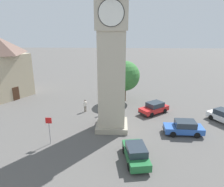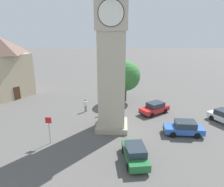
{
  "view_description": "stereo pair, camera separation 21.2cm",
  "coord_description": "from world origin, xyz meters",
  "px_view_note": "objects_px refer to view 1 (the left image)",
  "views": [
    {
      "loc": [
        1.09,
        -21.71,
        11.0
      ],
      "look_at": [
        0.0,
        0.0,
        4.13
      ],
      "focal_mm": 33.37,
      "sensor_mm": 36.0,
      "label": 1
    },
    {
      "loc": [
        1.3,
        -21.7,
        11.0
      ],
      "look_at": [
        0.0,
        0.0,
        4.13
      ],
      "focal_mm": 33.37,
      "sensor_mm": 36.0,
      "label": 2
    }
  ],
  "objects_px": {
    "lamp_post": "(116,86)",
    "road_sign": "(49,126)",
    "tree": "(125,76)",
    "car_white_side": "(154,108)",
    "pedestrian": "(85,105)",
    "car_silver_kerb": "(184,127)",
    "car_red_corner": "(136,153)",
    "building_terrace_right": "(1,67)",
    "clock_tower": "(112,23)"
  },
  "relations": [
    {
      "from": "building_terrace_right",
      "to": "road_sign",
      "type": "bearing_deg",
      "value": -48.74
    },
    {
      "from": "car_silver_kerb",
      "to": "building_terrace_right",
      "type": "distance_m",
      "value": 29.03
    },
    {
      "from": "clock_tower",
      "to": "car_silver_kerb",
      "type": "distance_m",
      "value": 13.3
    },
    {
      "from": "car_white_side",
      "to": "building_terrace_right",
      "type": "xyz_separation_m",
      "value": [
        -23.9,
        5.94,
        4.26
      ]
    },
    {
      "from": "clock_tower",
      "to": "lamp_post",
      "type": "relative_size",
      "value": 4.02
    },
    {
      "from": "pedestrian",
      "to": "building_terrace_right",
      "type": "height_order",
      "value": "building_terrace_right"
    },
    {
      "from": "car_silver_kerb",
      "to": "car_red_corner",
      "type": "xyz_separation_m",
      "value": [
        -5.46,
        -5.07,
        0.0
      ]
    },
    {
      "from": "pedestrian",
      "to": "road_sign",
      "type": "bearing_deg",
      "value": -103.55
    },
    {
      "from": "building_terrace_right",
      "to": "pedestrian",
      "type": "bearing_deg",
      "value": -21.97
    },
    {
      "from": "pedestrian",
      "to": "road_sign",
      "type": "height_order",
      "value": "road_sign"
    },
    {
      "from": "clock_tower",
      "to": "car_red_corner",
      "type": "relative_size",
      "value": 4.52
    },
    {
      "from": "road_sign",
      "to": "car_red_corner",
      "type": "bearing_deg",
      "value": -16.27
    },
    {
      "from": "lamp_post",
      "to": "road_sign",
      "type": "xyz_separation_m",
      "value": [
        -6.21,
        -9.75,
        -1.38
      ]
    },
    {
      "from": "clock_tower",
      "to": "car_red_corner",
      "type": "distance_m",
      "value": 12.59
    },
    {
      "from": "car_silver_kerb",
      "to": "building_terrace_right",
      "type": "height_order",
      "value": "building_terrace_right"
    },
    {
      "from": "car_silver_kerb",
      "to": "road_sign",
      "type": "xyz_separation_m",
      "value": [
        -13.74,
        -2.66,
        1.14
      ]
    },
    {
      "from": "car_silver_kerb",
      "to": "car_red_corner",
      "type": "height_order",
      "value": "same"
    },
    {
      "from": "car_silver_kerb",
      "to": "pedestrian",
      "type": "xyz_separation_m",
      "value": [
        -11.72,
        5.74,
        0.25
      ]
    },
    {
      "from": "car_silver_kerb",
      "to": "pedestrian",
      "type": "bearing_deg",
      "value": 153.89
    },
    {
      "from": "tree",
      "to": "pedestrian",
      "type": "bearing_deg",
      "value": -139.14
    },
    {
      "from": "tree",
      "to": "road_sign",
      "type": "distance_m",
      "value": 15.18
    },
    {
      "from": "car_silver_kerb",
      "to": "pedestrian",
      "type": "height_order",
      "value": "pedestrian"
    },
    {
      "from": "clock_tower",
      "to": "lamp_post",
      "type": "bearing_deg",
      "value": 87.36
    },
    {
      "from": "clock_tower",
      "to": "road_sign",
      "type": "distance_m",
      "value": 11.87
    },
    {
      "from": "pedestrian",
      "to": "building_terrace_right",
      "type": "bearing_deg",
      "value": 158.03
    },
    {
      "from": "car_red_corner",
      "to": "building_terrace_right",
      "type": "xyz_separation_m",
      "value": [
        -20.8,
        16.69,
        4.26
      ]
    },
    {
      "from": "car_white_side",
      "to": "pedestrian",
      "type": "bearing_deg",
      "value": 179.56
    },
    {
      "from": "lamp_post",
      "to": "building_terrace_right",
      "type": "bearing_deg",
      "value": 166.43
    },
    {
      "from": "car_silver_kerb",
      "to": "tree",
      "type": "xyz_separation_m",
      "value": [
        -6.32,
        10.41,
        3.27
      ]
    },
    {
      "from": "pedestrian",
      "to": "tree",
      "type": "distance_m",
      "value": 7.75
    },
    {
      "from": "pedestrian",
      "to": "lamp_post",
      "type": "xyz_separation_m",
      "value": [
        4.18,
        1.35,
        2.28
      ]
    },
    {
      "from": "clock_tower",
      "to": "car_red_corner",
      "type": "bearing_deg",
      "value": -69.17
    },
    {
      "from": "tree",
      "to": "road_sign",
      "type": "height_order",
      "value": "tree"
    },
    {
      "from": "car_red_corner",
      "to": "tree",
      "type": "xyz_separation_m",
      "value": [
        -0.86,
        15.49,
        3.27
      ]
    },
    {
      "from": "car_red_corner",
      "to": "tree",
      "type": "height_order",
      "value": "tree"
    },
    {
      "from": "clock_tower",
      "to": "road_sign",
      "type": "height_order",
      "value": "clock_tower"
    },
    {
      "from": "building_terrace_right",
      "to": "lamp_post",
      "type": "distance_m",
      "value": 19.34
    },
    {
      "from": "tree",
      "to": "road_sign",
      "type": "relative_size",
      "value": 2.26
    },
    {
      "from": "building_terrace_right",
      "to": "clock_tower",
      "type": "bearing_deg",
      "value": -29.65
    },
    {
      "from": "road_sign",
      "to": "car_silver_kerb",
      "type": "bearing_deg",
      "value": 10.94
    },
    {
      "from": "car_silver_kerb",
      "to": "car_white_side",
      "type": "relative_size",
      "value": 0.97
    },
    {
      "from": "car_red_corner",
      "to": "pedestrian",
      "type": "distance_m",
      "value": 12.5
    },
    {
      "from": "car_white_side",
      "to": "lamp_post",
      "type": "height_order",
      "value": "lamp_post"
    },
    {
      "from": "building_terrace_right",
      "to": "tree",
      "type": "bearing_deg",
      "value": -3.45
    },
    {
      "from": "car_silver_kerb",
      "to": "car_red_corner",
      "type": "relative_size",
      "value": 0.96
    },
    {
      "from": "lamp_post",
      "to": "road_sign",
      "type": "height_order",
      "value": "lamp_post"
    },
    {
      "from": "tree",
      "to": "lamp_post",
      "type": "distance_m",
      "value": 3.61
    },
    {
      "from": "car_red_corner",
      "to": "lamp_post",
      "type": "bearing_deg",
      "value": 99.68
    },
    {
      "from": "car_silver_kerb",
      "to": "road_sign",
      "type": "relative_size",
      "value": 1.49
    },
    {
      "from": "car_white_side",
      "to": "tree",
      "type": "height_order",
      "value": "tree"
    }
  ]
}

